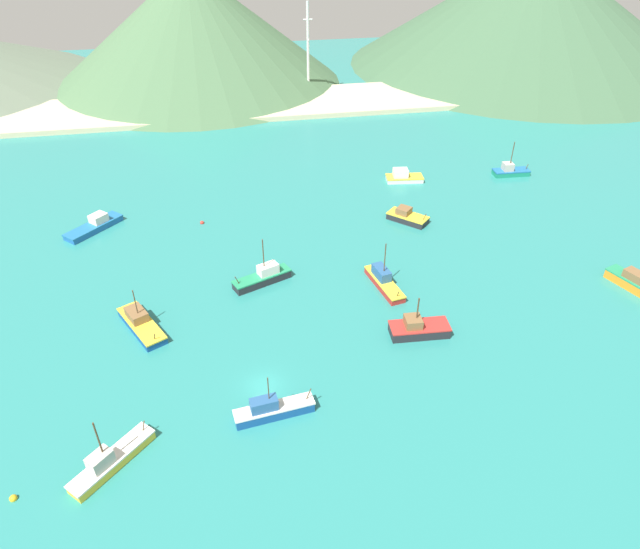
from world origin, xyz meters
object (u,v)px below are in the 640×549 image
Objects in this scene: fishing_boat_3 at (510,171)px; radio_tower at (308,50)px; fishing_boat_7 at (407,217)px; fishing_boat_8 at (110,460)px; fishing_boat_5 at (640,286)px; buoy_0 at (13,498)px; buoy_1 at (202,223)px; fishing_boat_2 at (403,177)px; fishing_boat_6 at (272,409)px; fishing_boat_9 at (141,323)px; fishing_boat_1 at (384,281)px; fishing_boat_11 at (418,328)px; fishing_boat_0 at (263,277)px; fishing_boat_4 at (95,225)px.

radio_tower is at bearing 118.82° from fishing_boat_3.
fishing_boat_8 is (-43.57, -42.14, 0.05)m from fishing_boat_7.
fishing_boat_3 reaches higher than fishing_boat_5.
fishing_boat_8 is 11.44× the size of buoy_0.
fishing_boat_2 is at bearing 14.45° from buoy_1.
buoy_1 is at bearing 152.93° from fishing_boat_5.
buoy_0 is at bearing -167.14° from fishing_boat_6.
fishing_boat_5 reaches higher than fishing_boat_9.
fishing_boat_1 is 88.50m from radio_tower.
fishing_boat_8 is 1.06× the size of fishing_boat_11.
fishing_boat_5 is 14.76× the size of buoy_0.
fishing_boat_5 is (0.34, -39.46, 0.11)m from fishing_boat_3.
fishing_boat_8 is 119.15m from radio_tower.
fishing_boat_3 is (51.32, 27.75, -0.14)m from fishing_boat_0.
fishing_boat_1 is at bearing 49.08° from fishing_boat_6.
buoy_1 is (-8.50, 19.04, -0.85)m from fishing_boat_0.
fishing_boat_4 is at bearing -126.11° from radio_tower.
fishing_boat_7 is 9.72× the size of buoy_0.
fishing_boat_0 is 0.91× the size of fishing_boat_9.
fishing_boat_6 reaches higher than buoy_1.
fishing_boat_6 is at bearing -125.23° from fishing_boat_7.
buoy_0 is at bearing -148.24° from fishing_boat_1.
fishing_boat_1 is 1.33× the size of fishing_boat_7.
fishing_boat_7 is (-4.07, -15.25, -0.05)m from fishing_boat_2.
fishing_boat_3 reaches higher than buoy_1.
fishing_boat_7 is at bearing 135.59° from fishing_boat_5.
fishing_boat_11 is at bearing -174.64° from fishing_boat_5.
fishing_boat_1 is 0.88× the size of fishing_boat_5.
fishing_boat_5 is (34.94, -7.79, 0.03)m from fishing_boat_1.
buoy_0 is at bearing -113.06° from fishing_boat_9.
fishing_boat_9 is (-42.24, -20.98, 0.01)m from fishing_boat_7.
fishing_boat_2 is at bearing 38.03° from fishing_boat_9.
radio_tower reaches higher than fishing_boat_1.
fishing_boat_3 is at bearing 27.34° from fishing_boat_9.
fishing_boat_11 is 43.14m from buoy_1.
fishing_boat_5 is at bearing -27.07° from buoy_1.
fishing_boat_5 is at bearing -61.75° from fishing_boat_2.
fishing_boat_8 reaches higher than fishing_boat_9.
fishing_boat_0 reaches higher than fishing_boat_5.
fishing_boat_5 is 1.09× the size of fishing_boat_9.
fishing_boat_2 is 10.25× the size of buoy_0.
fishing_boat_4 is at bearing -174.43° from fishing_boat_3.
fishing_boat_1 is at bearing -111.77° from fishing_boat_2.
fishing_boat_6 is at bearing -80.95° from buoy_1.
fishing_boat_6 is (24.41, -45.15, 0.23)m from fishing_boat_4.
fishing_boat_6 is 1.28× the size of fishing_boat_7.
fishing_boat_5 is at bearing -89.51° from fishing_boat_3.
fishing_boat_4 reaches higher than buoy_0.
fishing_boat_4 is 0.95× the size of fishing_boat_9.
fishing_boat_8 is 11.93× the size of buoy_1.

